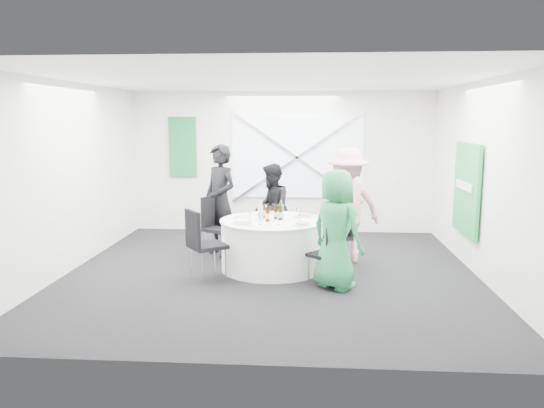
# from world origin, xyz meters

# --- Properties ---
(floor) EXTENTS (6.00, 6.00, 0.00)m
(floor) POSITION_xyz_m (0.00, 0.00, 0.00)
(floor) COLOR black
(floor) RESTS_ON ground
(ceiling) EXTENTS (6.00, 6.00, 0.00)m
(ceiling) POSITION_xyz_m (0.00, 0.00, 2.80)
(ceiling) COLOR white
(ceiling) RESTS_ON wall_back
(wall_back) EXTENTS (6.00, 0.00, 6.00)m
(wall_back) POSITION_xyz_m (0.00, 3.00, 1.40)
(wall_back) COLOR silver
(wall_back) RESTS_ON floor
(wall_front) EXTENTS (6.00, 0.00, 6.00)m
(wall_front) POSITION_xyz_m (0.00, -3.00, 1.40)
(wall_front) COLOR silver
(wall_front) RESTS_ON floor
(wall_left) EXTENTS (0.00, 6.00, 6.00)m
(wall_left) POSITION_xyz_m (-3.00, 0.00, 1.40)
(wall_left) COLOR silver
(wall_left) RESTS_ON floor
(wall_right) EXTENTS (0.00, 6.00, 6.00)m
(wall_right) POSITION_xyz_m (3.00, 0.00, 1.40)
(wall_right) COLOR silver
(wall_right) RESTS_ON floor
(window_panel) EXTENTS (2.60, 0.03, 1.60)m
(window_panel) POSITION_xyz_m (0.30, 2.96, 1.50)
(window_panel) COLOR silver
(window_panel) RESTS_ON wall_back
(window_brace_a) EXTENTS (2.63, 0.05, 1.84)m
(window_brace_a) POSITION_xyz_m (0.30, 2.92, 1.50)
(window_brace_a) COLOR silver
(window_brace_a) RESTS_ON window_panel
(window_brace_b) EXTENTS (2.63, 0.05, 1.84)m
(window_brace_b) POSITION_xyz_m (0.30, 2.92, 1.50)
(window_brace_b) COLOR silver
(window_brace_b) RESTS_ON window_panel
(green_banner) EXTENTS (0.55, 0.04, 1.20)m
(green_banner) POSITION_xyz_m (-2.00, 2.95, 1.70)
(green_banner) COLOR #13622A
(green_banner) RESTS_ON wall_back
(green_sign) EXTENTS (0.05, 1.20, 1.40)m
(green_sign) POSITION_xyz_m (2.94, 0.60, 1.20)
(green_sign) COLOR green
(green_sign) RESTS_ON wall_right
(banquet_table) EXTENTS (1.56, 1.56, 0.76)m
(banquet_table) POSITION_xyz_m (0.00, 0.20, 0.38)
(banquet_table) COLOR white
(banquet_table) RESTS_ON floor
(chair_back) EXTENTS (0.40, 0.41, 0.85)m
(chair_back) POSITION_xyz_m (-0.04, 1.40, 0.50)
(chair_back) COLOR black
(chair_back) RESTS_ON floor
(chair_back_left) EXTENTS (0.64, 0.64, 1.02)m
(chair_back_left) POSITION_xyz_m (-0.94, 0.76, 0.60)
(chair_back_left) COLOR black
(chair_back_left) RESTS_ON floor
(chair_back_right) EXTENTS (0.51, 0.50, 0.84)m
(chair_back_right) POSITION_xyz_m (1.07, 0.67, 0.49)
(chair_back_right) COLOR black
(chair_back_right) RESTS_ON floor
(chair_front_right) EXTENTS (0.54, 0.54, 0.85)m
(chair_front_right) POSITION_xyz_m (0.83, -0.54, 0.49)
(chair_front_right) COLOR black
(chair_front_right) RESTS_ON floor
(chair_front_left) EXTENTS (0.65, 0.64, 1.02)m
(chair_front_left) POSITION_xyz_m (-0.94, -0.48, 0.60)
(chair_front_left) COLOR black
(chair_front_left) RESTS_ON floor
(person_man_back_left) EXTENTS (0.80, 0.77, 1.85)m
(person_man_back_left) POSITION_xyz_m (-0.92, 0.99, 0.92)
(person_man_back_left) COLOR black
(person_man_back_left) RESTS_ON floor
(person_man_back) EXTENTS (0.46, 0.77, 1.52)m
(person_man_back) POSITION_xyz_m (-0.08, 1.26, 0.76)
(person_man_back) COLOR black
(person_man_back) RESTS_ON floor
(person_woman_pink) EXTENTS (1.29, 0.97, 1.81)m
(person_woman_pink) POSITION_xyz_m (1.15, 0.71, 0.91)
(person_woman_pink) COLOR pink
(person_woman_pink) RESTS_ON floor
(person_woman_green) EXTENTS (0.92, 0.91, 1.60)m
(person_woman_green) POSITION_xyz_m (0.92, -0.64, 0.80)
(person_woman_green) COLOR #25874A
(person_woman_green) RESTS_ON floor
(plate_back) EXTENTS (0.28, 0.28, 0.01)m
(plate_back) POSITION_xyz_m (0.02, 0.79, 0.77)
(plate_back) COLOR silver
(plate_back) RESTS_ON banquet_table
(plate_back_left) EXTENTS (0.28, 0.28, 0.01)m
(plate_back_left) POSITION_xyz_m (-0.46, 0.42, 0.77)
(plate_back_left) COLOR silver
(plate_back_left) RESTS_ON banquet_table
(plate_back_right) EXTENTS (0.29, 0.29, 0.04)m
(plate_back_right) POSITION_xyz_m (0.47, 0.51, 0.78)
(plate_back_right) COLOR silver
(plate_back_right) RESTS_ON banquet_table
(plate_front_right) EXTENTS (0.27, 0.27, 0.04)m
(plate_front_right) POSITION_xyz_m (0.46, -0.18, 0.78)
(plate_front_right) COLOR silver
(plate_front_right) RESTS_ON banquet_table
(plate_front_left) EXTENTS (0.29, 0.29, 0.01)m
(plate_front_left) POSITION_xyz_m (-0.42, -0.13, 0.77)
(plate_front_left) COLOR silver
(plate_front_left) RESTS_ON banquet_table
(napkin) EXTENTS (0.23, 0.20, 0.05)m
(napkin) POSITION_xyz_m (-0.39, -0.19, 0.80)
(napkin) COLOR white
(napkin) RESTS_ON plate_front_left
(beer_bottle_a) EXTENTS (0.06, 0.06, 0.28)m
(beer_bottle_a) POSITION_xyz_m (-0.14, 0.31, 0.87)
(beer_bottle_a) COLOR #3A1D0A
(beer_bottle_a) RESTS_ON banquet_table
(beer_bottle_b) EXTENTS (0.06, 0.06, 0.25)m
(beer_bottle_b) POSITION_xyz_m (0.05, 0.26, 0.85)
(beer_bottle_b) COLOR #3A1D0A
(beer_bottle_b) RESTS_ON banquet_table
(beer_bottle_c) EXTENTS (0.06, 0.06, 0.27)m
(beer_bottle_c) POSITION_xyz_m (0.12, 0.19, 0.86)
(beer_bottle_c) COLOR #3A1D0A
(beer_bottle_c) RESTS_ON banquet_table
(beer_bottle_d) EXTENTS (0.06, 0.06, 0.27)m
(beer_bottle_d) POSITION_xyz_m (-0.06, 0.06, 0.87)
(beer_bottle_d) COLOR #3A1D0A
(beer_bottle_d) RESTS_ON banquet_table
(green_water_bottle) EXTENTS (0.08, 0.08, 0.29)m
(green_water_bottle) POSITION_xyz_m (0.13, 0.26, 0.87)
(green_water_bottle) COLOR green
(green_water_bottle) RESTS_ON banquet_table
(clear_water_bottle) EXTENTS (0.08, 0.08, 0.29)m
(clear_water_bottle) POSITION_xyz_m (-0.17, 0.14, 0.87)
(clear_water_bottle) COLOR silver
(clear_water_bottle) RESTS_ON banquet_table
(wine_glass_a) EXTENTS (0.07, 0.07, 0.17)m
(wine_glass_a) POSITION_xyz_m (0.41, 0.16, 0.88)
(wine_glass_a) COLOR white
(wine_glass_a) RESTS_ON banquet_table
(wine_glass_b) EXTENTS (0.07, 0.07, 0.17)m
(wine_glass_b) POSITION_xyz_m (0.35, 0.38, 0.88)
(wine_glass_b) COLOR white
(wine_glass_b) RESTS_ON banquet_table
(wine_glass_c) EXTENTS (0.07, 0.07, 0.17)m
(wine_glass_c) POSITION_xyz_m (0.11, -0.17, 0.88)
(wine_glass_c) COLOR white
(wine_glass_c) RESTS_ON banquet_table
(wine_glass_d) EXTENTS (0.07, 0.07, 0.17)m
(wine_glass_d) POSITION_xyz_m (-0.14, -0.17, 0.88)
(wine_glass_d) COLOR white
(wine_glass_d) RESTS_ON banquet_table
(wine_glass_e) EXTENTS (0.07, 0.07, 0.17)m
(wine_glass_e) POSITION_xyz_m (-0.33, 0.16, 0.88)
(wine_glass_e) COLOR white
(wine_glass_e) RESTS_ON banquet_table
(wine_glass_f) EXTENTS (0.07, 0.07, 0.17)m
(wine_glass_f) POSITION_xyz_m (-0.12, 0.51, 0.88)
(wine_glass_f) COLOR white
(wine_glass_f) RESTS_ON banquet_table
(fork_a) EXTENTS (0.10, 0.13, 0.01)m
(fork_a) POSITION_xyz_m (-0.35, 0.66, 0.76)
(fork_a) COLOR silver
(fork_a) RESTS_ON banquet_table
(knife_a) EXTENTS (0.08, 0.14, 0.01)m
(knife_a) POSITION_xyz_m (-0.56, 0.31, 0.76)
(knife_a) COLOR silver
(knife_a) RESTS_ON banquet_table
(fork_b) EXTENTS (0.12, 0.12, 0.01)m
(fork_b) POSITION_xyz_m (-0.51, -0.06, 0.76)
(fork_b) COLOR silver
(fork_b) RESTS_ON banquet_table
(knife_b) EXTENTS (0.11, 0.12, 0.01)m
(knife_b) POSITION_xyz_m (-0.29, -0.30, 0.76)
(knife_b) COLOR silver
(knife_b) RESTS_ON banquet_table
(fork_c) EXTENTS (0.15, 0.02, 0.01)m
(fork_c) POSITION_xyz_m (0.17, 0.75, 0.76)
(fork_c) COLOR silver
(fork_c) RESTS_ON banquet_table
(knife_c) EXTENTS (0.15, 0.02, 0.01)m
(knife_c) POSITION_xyz_m (-0.15, 0.76, 0.76)
(knife_c) COLOR silver
(knife_c) RESTS_ON banquet_table
(fork_d) EXTENTS (0.11, 0.12, 0.01)m
(fork_d) POSITION_xyz_m (0.30, -0.29, 0.76)
(fork_d) COLOR silver
(fork_d) RESTS_ON banquet_table
(knife_d) EXTENTS (0.10, 0.13, 0.01)m
(knife_d) POSITION_xyz_m (0.54, 0.01, 0.76)
(knife_d) COLOR silver
(knife_d) RESTS_ON banquet_table
(fork_e) EXTENTS (0.10, 0.13, 0.01)m
(fork_e) POSITION_xyz_m (0.55, 0.38, 0.76)
(fork_e) COLOR silver
(fork_e) RESTS_ON banquet_table
(knife_e) EXTENTS (0.08, 0.14, 0.01)m
(knife_e) POSITION_xyz_m (0.41, 0.60, 0.76)
(knife_e) COLOR silver
(knife_e) RESTS_ON banquet_table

